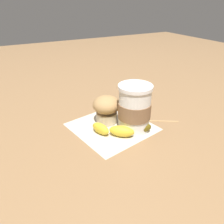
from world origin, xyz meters
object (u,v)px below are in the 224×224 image
at_px(banana, 121,130).
at_px(sugar_packet, 115,105).
at_px(muffin, 106,108).
at_px(coffee_cup, 134,108).

relative_size(banana, sugar_packet, 3.17).
height_order(muffin, sugar_packet, muffin).
bearing_deg(coffee_cup, muffin, -53.64).
bearing_deg(banana, coffee_cup, -167.06).
xyz_separation_m(coffee_cup, sugar_packet, (-0.03, -0.16, -0.07)).
bearing_deg(sugar_packet, coffee_cup, 80.44).
height_order(coffee_cup, sugar_packet, coffee_cup).
relative_size(coffee_cup, sugar_packet, 2.75).
height_order(banana, sugar_packet, banana).
relative_size(coffee_cup, muffin, 1.60).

